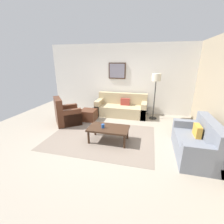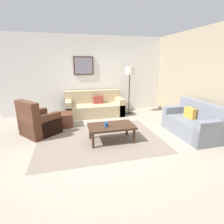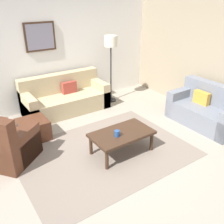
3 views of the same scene
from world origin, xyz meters
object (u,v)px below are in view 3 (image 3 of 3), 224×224
(couch_loveseat, at_px, (207,111))
(ottoman, at_px, (33,129))
(cup, at_px, (117,133))
(coffee_table, at_px, (122,135))
(couch_main, at_px, (65,99))
(framed_artwork, at_px, (40,37))
(lamp_standing, at_px, (111,48))
(armchair_leather, at_px, (5,147))

(couch_loveseat, distance_m, ottoman, 3.71)
(couch_loveseat, bearing_deg, ottoman, 155.59)
(cup, bearing_deg, coffee_table, 20.63)
(couch_main, xyz_separation_m, framed_artwork, (-0.29, 0.40, 1.45))
(lamp_standing, bearing_deg, couch_main, 173.08)
(armchair_leather, xyz_separation_m, cup, (1.66, -0.91, 0.16))
(coffee_table, bearing_deg, cup, -159.37)
(couch_loveseat, relative_size, framed_artwork, 2.18)
(couch_main, xyz_separation_m, armchair_leather, (-1.74, -1.42, 0.01))
(couch_main, bearing_deg, ottoman, -140.64)
(ottoman, relative_size, framed_artwork, 0.79)
(couch_loveseat, distance_m, framed_artwork, 4.09)
(armchair_leather, distance_m, cup, 1.90)
(couch_main, bearing_deg, framed_artwork, 126.15)
(cup, relative_size, framed_artwork, 0.15)
(coffee_table, bearing_deg, couch_main, 91.61)
(couch_main, distance_m, coffee_table, 2.28)
(couch_main, distance_m, ottoman, 1.42)
(couch_loveseat, height_order, coffee_table, couch_loveseat)
(lamp_standing, xyz_separation_m, framed_artwork, (-1.56, 0.55, 0.34))
(armchair_leather, bearing_deg, framed_artwork, 51.50)
(couch_main, distance_m, cup, 2.34)
(couch_main, height_order, cup, couch_main)
(ottoman, height_order, framed_artwork, framed_artwork)
(couch_main, xyz_separation_m, lamp_standing, (1.27, -0.15, 1.11))
(lamp_standing, bearing_deg, framed_artwork, 160.51)
(couch_loveseat, height_order, armchair_leather, armchair_leather)
(couch_main, height_order, ottoman, couch_main)
(couch_main, relative_size, framed_artwork, 2.86)
(coffee_table, relative_size, lamp_standing, 0.64)
(couch_main, relative_size, ottoman, 3.61)
(cup, bearing_deg, ottoman, 125.31)
(armchair_leather, distance_m, coffee_table, 1.99)
(couch_main, distance_m, couch_loveseat, 3.33)
(lamp_standing, bearing_deg, armchair_leather, -157.22)
(ottoman, bearing_deg, framed_artwork, 58.24)
(cup, height_order, lamp_standing, lamp_standing)
(couch_loveseat, bearing_deg, armchair_leather, 165.88)
(framed_artwork, bearing_deg, ottoman, -121.76)
(couch_loveseat, xyz_separation_m, coffee_table, (-2.22, 0.15, 0.06))
(ottoman, distance_m, coffee_table, 1.81)
(coffee_table, xyz_separation_m, cup, (-0.14, -0.05, 0.11))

